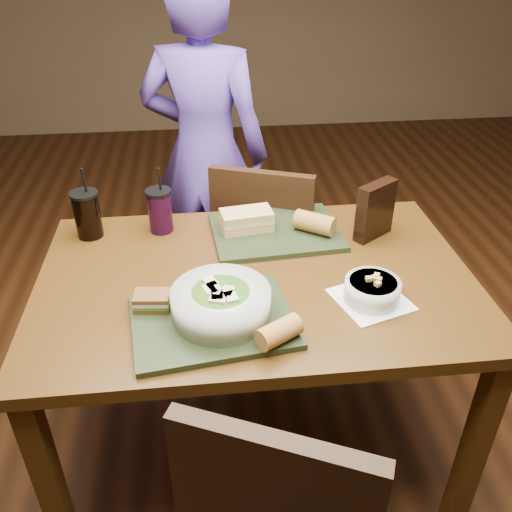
{
  "coord_description": "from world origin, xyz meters",
  "views": [
    {
      "loc": [
        -0.15,
        -1.33,
        1.67
      ],
      "look_at": [
        0.0,
        0.0,
        0.82
      ],
      "focal_mm": 38.0,
      "sensor_mm": 36.0,
      "label": 1
    }
  ],
  "objects_px": {
    "dining_table": "(256,300)",
    "chip_bag": "(375,210)",
    "soup_bowl": "(372,290)",
    "sandwich_near": "(152,301)",
    "chair_far": "(258,253)",
    "baguette_near": "(279,332)",
    "salad_bowl": "(221,301)",
    "tray_far": "(276,232)",
    "sandwich_far": "(247,220)",
    "tray_near": "(213,321)",
    "diner": "(205,154)",
    "baguette_far": "(315,223)",
    "cup_cola": "(87,214)",
    "cup_berry": "(160,210)"
  },
  "relations": [
    {
      "from": "salad_bowl",
      "to": "baguette_far",
      "type": "distance_m",
      "value": 0.53
    },
    {
      "from": "sandwich_near",
      "to": "cup_cola",
      "type": "xyz_separation_m",
      "value": [
        -0.23,
        0.44,
        0.04
      ]
    },
    {
      "from": "tray_far",
      "to": "salad_bowl",
      "type": "bearing_deg",
      "value": -115.48
    },
    {
      "from": "chair_far",
      "to": "cup_cola",
      "type": "distance_m",
      "value": 0.72
    },
    {
      "from": "tray_near",
      "to": "soup_bowl",
      "type": "distance_m",
      "value": 0.45
    },
    {
      "from": "tray_far",
      "to": "chip_bag",
      "type": "xyz_separation_m",
      "value": [
        0.32,
        -0.05,
        0.09
      ]
    },
    {
      "from": "sandwich_near",
      "to": "soup_bowl",
      "type": "bearing_deg",
      "value": -1.1
    },
    {
      "from": "tray_near",
      "to": "chip_bag",
      "type": "distance_m",
      "value": 0.69
    },
    {
      "from": "salad_bowl",
      "to": "baguette_far",
      "type": "height_order",
      "value": "salad_bowl"
    },
    {
      "from": "sandwich_near",
      "to": "sandwich_far",
      "type": "xyz_separation_m",
      "value": [
        0.29,
        0.4,
        0.01
      ]
    },
    {
      "from": "tray_near",
      "to": "salad_bowl",
      "type": "height_order",
      "value": "salad_bowl"
    },
    {
      "from": "soup_bowl",
      "to": "dining_table",
      "type": "bearing_deg",
      "value": 152.99
    },
    {
      "from": "soup_bowl",
      "to": "cup_cola",
      "type": "height_order",
      "value": "cup_cola"
    },
    {
      "from": "sandwich_near",
      "to": "baguette_near",
      "type": "relative_size",
      "value": 0.89
    },
    {
      "from": "chair_far",
      "to": "salad_bowl",
      "type": "relative_size",
      "value": 3.42
    },
    {
      "from": "cup_cola",
      "to": "sandwich_far",
      "type": "bearing_deg",
      "value": -5.02
    },
    {
      "from": "tray_far",
      "to": "sandwich_far",
      "type": "bearing_deg",
      "value": 171.8
    },
    {
      "from": "tray_far",
      "to": "cup_cola",
      "type": "distance_m",
      "value": 0.63
    },
    {
      "from": "diner",
      "to": "baguette_far",
      "type": "distance_m",
      "value": 0.8
    },
    {
      "from": "dining_table",
      "to": "chair_far",
      "type": "height_order",
      "value": "chair_far"
    },
    {
      "from": "sandwich_far",
      "to": "baguette_near",
      "type": "height_order",
      "value": "sandwich_far"
    },
    {
      "from": "tray_near",
      "to": "sandwich_near",
      "type": "bearing_deg",
      "value": 158.04
    },
    {
      "from": "chip_bag",
      "to": "baguette_far",
      "type": "bearing_deg",
      "value": 140.15
    },
    {
      "from": "chair_far",
      "to": "baguette_near",
      "type": "distance_m",
      "value": 0.9
    },
    {
      "from": "baguette_near",
      "to": "cup_cola",
      "type": "xyz_separation_m",
      "value": [
        -0.55,
        0.62,
        0.03
      ]
    },
    {
      "from": "baguette_far",
      "to": "chip_bag",
      "type": "distance_m",
      "value": 0.2
    },
    {
      "from": "chair_far",
      "to": "salad_bowl",
      "type": "distance_m",
      "value": 0.81
    },
    {
      "from": "dining_table",
      "to": "tray_near",
      "type": "xyz_separation_m",
      "value": [
        -0.14,
        -0.21,
        0.1
      ]
    },
    {
      "from": "baguette_near",
      "to": "chip_bag",
      "type": "height_order",
      "value": "chip_bag"
    },
    {
      "from": "dining_table",
      "to": "baguette_near",
      "type": "distance_m",
      "value": 0.35
    },
    {
      "from": "diner",
      "to": "sandwich_far",
      "type": "bearing_deg",
      "value": 117.37
    },
    {
      "from": "dining_table",
      "to": "chair_far",
      "type": "relative_size",
      "value": 1.45
    },
    {
      "from": "tray_near",
      "to": "tray_far",
      "type": "bearing_deg",
      "value": 62.67
    },
    {
      "from": "tray_near",
      "to": "sandwich_far",
      "type": "height_order",
      "value": "sandwich_far"
    },
    {
      "from": "tray_far",
      "to": "salad_bowl",
      "type": "relative_size",
      "value": 1.6
    },
    {
      "from": "dining_table",
      "to": "chip_bag",
      "type": "bearing_deg",
      "value": 24.87
    },
    {
      "from": "tray_near",
      "to": "chip_bag",
      "type": "xyz_separation_m",
      "value": [
        0.55,
        0.4,
        0.09
      ]
    },
    {
      "from": "baguette_near",
      "to": "chip_bag",
      "type": "xyz_separation_m",
      "value": [
        0.39,
        0.51,
        0.05
      ]
    },
    {
      "from": "cup_berry",
      "to": "chip_bag",
      "type": "distance_m",
      "value": 0.71
    },
    {
      "from": "dining_table",
      "to": "sandwich_near",
      "type": "distance_m",
      "value": 0.36
    },
    {
      "from": "tray_far",
      "to": "sandwich_far",
      "type": "height_order",
      "value": "sandwich_far"
    },
    {
      "from": "tray_near",
      "to": "cup_berry",
      "type": "relative_size",
      "value": 1.81
    },
    {
      "from": "soup_bowl",
      "to": "cup_berry",
      "type": "height_order",
      "value": "cup_berry"
    },
    {
      "from": "diner",
      "to": "baguette_far",
      "type": "relative_size",
      "value": 11.63
    },
    {
      "from": "diner",
      "to": "soup_bowl",
      "type": "relative_size",
      "value": 6.53
    },
    {
      "from": "soup_bowl",
      "to": "sandwich_near",
      "type": "height_order",
      "value": "soup_bowl"
    },
    {
      "from": "dining_table",
      "to": "tray_near",
      "type": "distance_m",
      "value": 0.27
    },
    {
      "from": "sandwich_far",
      "to": "baguette_near",
      "type": "relative_size",
      "value": 1.57
    },
    {
      "from": "salad_bowl",
      "to": "cup_cola",
      "type": "distance_m",
      "value": 0.65
    },
    {
      "from": "baguette_far",
      "to": "chip_bag",
      "type": "xyz_separation_m",
      "value": [
        0.2,
        -0.02,
        0.05
      ]
    }
  ]
}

